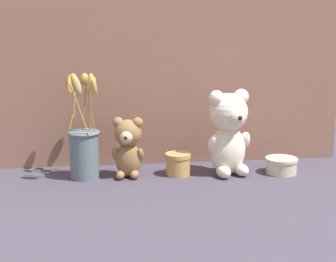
{
  "coord_description": "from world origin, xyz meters",
  "views": [
    {
      "loc": [
        -0.19,
        -1.48,
        0.46
      ],
      "look_at": [
        0.0,
        0.02,
        0.14
      ],
      "focal_mm": 55.0,
      "sensor_mm": 36.0,
      "label": 1
    }
  ],
  "objects_px": {
    "teddy_bear_medium": "(128,146)",
    "decorative_tin_short": "(178,164)",
    "teddy_bear_large": "(229,131)",
    "decorative_tin_tall": "(281,165)",
    "flower_vase": "(84,143)"
  },
  "relations": [
    {
      "from": "teddy_bear_medium",
      "to": "decorative_tin_short",
      "type": "xyz_separation_m",
      "value": [
        0.15,
        0.0,
        -0.06
      ]
    },
    {
      "from": "teddy_bear_large",
      "to": "decorative_tin_tall",
      "type": "xyz_separation_m",
      "value": [
        0.17,
        -0.01,
        -0.11
      ]
    },
    {
      "from": "decorative_tin_short",
      "to": "teddy_bear_medium",
      "type": "bearing_deg",
      "value": -178.86
    },
    {
      "from": "teddy_bear_large",
      "to": "teddy_bear_medium",
      "type": "relative_size",
      "value": 1.43
    },
    {
      "from": "teddy_bear_medium",
      "to": "decorative_tin_tall",
      "type": "bearing_deg",
      "value": -2.35
    },
    {
      "from": "teddy_bear_large",
      "to": "decorative_tin_short",
      "type": "relative_size",
      "value": 3.31
    },
    {
      "from": "flower_vase",
      "to": "decorative_tin_tall",
      "type": "bearing_deg",
      "value": -2.76
    },
    {
      "from": "flower_vase",
      "to": "decorative_tin_tall",
      "type": "distance_m",
      "value": 0.61
    },
    {
      "from": "decorative_tin_tall",
      "to": "decorative_tin_short",
      "type": "height_order",
      "value": "decorative_tin_short"
    },
    {
      "from": "teddy_bear_large",
      "to": "flower_vase",
      "type": "bearing_deg",
      "value": 177.19
    },
    {
      "from": "teddy_bear_large",
      "to": "flower_vase",
      "type": "height_order",
      "value": "flower_vase"
    },
    {
      "from": "teddy_bear_medium",
      "to": "decorative_tin_tall",
      "type": "relative_size",
      "value": 1.85
    },
    {
      "from": "teddy_bear_large",
      "to": "decorative_tin_tall",
      "type": "relative_size",
      "value": 2.64
    },
    {
      "from": "decorative_tin_tall",
      "to": "flower_vase",
      "type": "bearing_deg",
      "value": 177.24
    },
    {
      "from": "teddy_bear_medium",
      "to": "decorative_tin_tall",
      "type": "xyz_separation_m",
      "value": [
        0.47,
        -0.02,
        -0.07
      ]
    }
  ]
}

